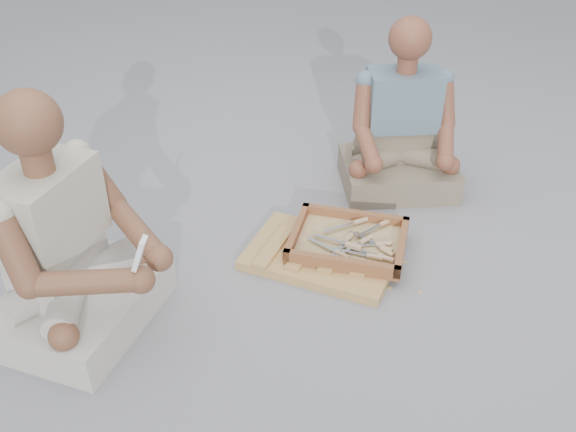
# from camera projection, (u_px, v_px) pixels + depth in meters

# --- Properties ---
(ground) EXTENTS (60.00, 60.00, 0.00)m
(ground) POSITION_uv_depth(u_px,v_px,m) (288.00, 301.00, 2.54)
(ground) COLOR gray
(ground) RESTS_ON ground
(carved_panel) EXTENTS (0.71, 0.57, 0.04)m
(carved_panel) POSITION_uv_depth(u_px,v_px,m) (322.00, 256.00, 2.75)
(carved_panel) COLOR #A4783F
(carved_panel) RESTS_ON ground
(tool_tray) EXTENTS (0.53, 0.44, 0.06)m
(tool_tray) POSITION_uv_depth(u_px,v_px,m) (348.00, 242.00, 2.77)
(tool_tray) COLOR brown
(tool_tray) RESTS_ON carved_panel
(chisel_0) EXTENTS (0.21, 0.08, 0.02)m
(chisel_0) POSITION_uv_depth(u_px,v_px,m) (349.00, 244.00, 2.72)
(chisel_0) COLOR silver
(chisel_0) RESTS_ON tool_tray
(chisel_1) EXTENTS (0.17, 0.16, 0.02)m
(chisel_1) POSITION_uv_depth(u_px,v_px,m) (383.00, 249.00, 2.70)
(chisel_1) COLOR silver
(chisel_1) RESTS_ON tool_tray
(chisel_2) EXTENTS (0.11, 0.21, 0.02)m
(chisel_2) POSITION_uv_depth(u_px,v_px,m) (346.00, 241.00, 2.75)
(chisel_2) COLOR silver
(chisel_2) RESTS_ON tool_tray
(chisel_3) EXTENTS (0.19, 0.14, 0.02)m
(chisel_3) POSITION_uv_depth(u_px,v_px,m) (338.00, 253.00, 2.68)
(chisel_3) COLOR silver
(chisel_3) RESTS_ON tool_tray
(chisel_4) EXTENTS (0.17, 0.17, 0.02)m
(chisel_4) POSITION_uv_depth(u_px,v_px,m) (382.00, 224.00, 2.85)
(chisel_4) COLOR silver
(chisel_4) RESTS_ON tool_tray
(chisel_5) EXTENTS (0.19, 0.14, 0.02)m
(chisel_5) POSITION_uv_depth(u_px,v_px,m) (381.00, 246.00, 2.72)
(chisel_5) COLOR silver
(chisel_5) RESTS_ON tool_tray
(chisel_6) EXTENTS (0.16, 0.18, 0.02)m
(chisel_6) POSITION_uv_depth(u_px,v_px,m) (362.00, 242.00, 2.75)
(chisel_6) COLOR silver
(chisel_6) RESTS_ON tool_tray
(chisel_7) EXTENTS (0.22, 0.06, 0.02)m
(chisel_7) POSITION_uv_depth(u_px,v_px,m) (370.00, 256.00, 2.66)
(chisel_7) COLOR silver
(chisel_7) RESTS_ON tool_tray
(chisel_8) EXTENTS (0.21, 0.09, 0.02)m
(chisel_8) POSITION_uv_depth(u_px,v_px,m) (381.00, 257.00, 2.65)
(chisel_8) COLOR silver
(chisel_8) RESTS_ON tool_tray
(chisel_9) EXTENTS (0.22, 0.07, 0.02)m
(chisel_9) POSITION_uv_depth(u_px,v_px,m) (378.00, 244.00, 2.74)
(chisel_9) COLOR silver
(chisel_9) RESTS_ON tool_tray
(chisel_10) EXTENTS (0.19, 0.14, 0.02)m
(chisel_10) POSITION_uv_depth(u_px,v_px,m) (356.00, 222.00, 2.86)
(chisel_10) COLOR silver
(chisel_10) RESTS_ON tool_tray
(wood_chip_0) EXTENTS (0.02, 0.02, 0.00)m
(wood_chip_0) POSITION_uv_depth(u_px,v_px,m) (390.00, 288.00, 2.60)
(wood_chip_0) COLOR tan
(wood_chip_0) RESTS_ON ground
(wood_chip_1) EXTENTS (0.02, 0.02, 0.00)m
(wood_chip_1) POSITION_uv_depth(u_px,v_px,m) (405.00, 262.00, 2.75)
(wood_chip_1) COLOR tan
(wood_chip_1) RESTS_ON ground
(wood_chip_2) EXTENTS (0.02, 0.02, 0.00)m
(wood_chip_2) POSITION_uv_depth(u_px,v_px,m) (312.00, 232.00, 2.93)
(wood_chip_2) COLOR tan
(wood_chip_2) RESTS_ON ground
(wood_chip_3) EXTENTS (0.02, 0.02, 0.00)m
(wood_chip_3) POSITION_uv_depth(u_px,v_px,m) (337.00, 254.00, 2.79)
(wood_chip_3) COLOR tan
(wood_chip_3) RESTS_ON ground
(wood_chip_4) EXTENTS (0.02, 0.02, 0.00)m
(wood_chip_4) POSITION_uv_depth(u_px,v_px,m) (365.00, 222.00, 3.00)
(wood_chip_4) COLOR tan
(wood_chip_4) RESTS_ON ground
(wood_chip_5) EXTENTS (0.02, 0.02, 0.00)m
(wood_chip_5) POSITION_uv_depth(u_px,v_px,m) (420.00, 292.00, 2.58)
(wood_chip_5) COLOR tan
(wood_chip_5) RESTS_ON ground
(wood_chip_6) EXTENTS (0.02, 0.02, 0.00)m
(wood_chip_6) POSITION_uv_depth(u_px,v_px,m) (365.00, 260.00, 2.76)
(wood_chip_6) COLOR tan
(wood_chip_6) RESTS_ON ground
(wood_chip_7) EXTENTS (0.02, 0.02, 0.00)m
(wood_chip_7) POSITION_uv_depth(u_px,v_px,m) (403.00, 245.00, 2.85)
(wood_chip_7) COLOR tan
(wood_chip_7) RESTS_ON ground
(wood_chip_8) EXTENTS (0.02, 0.02, 0.00)m
(wood_chip_8) POSITION_uv_depth(u_px,v_px,m) (365.00, 228.00, 2.96)
(wood_chip_8) COLOR tan
(wood_chip_8) RESTS_ON ground
(wood_chip_9) EXTENTS (0.02, 0.02, 0.00)m
(wood_chip_9) POSITION_uv_depth(u_px,v_px,m) (278.00, 231.00, 2.94)
(wood_chip_9) COLOR tan
(wood_chip_9) RESTS_ON ground
(wood_chip_10) EXTENTS (0.02, 0.02, 0.00)m
(wood_chip_10) POSITION_uv_depth(u_px,v_px,m) (333.00, 278.00, 2.66)
(wood_chip_10) COLOR tan
(wood_chip_10) RESTS_ON ground
(wood_chip_11) EXTENTS (0.02, 0.02, 0.00)m
(wood_chip_11) POSITION_uv_depth(u_px,v_px,m) (395.00, 264.00, 2.74)
(wood_chip_11) COLOR tan
(wood_chip_11) RESTS_ON ground
(craftsman) EXTENTS (0.68, 0.69, 0.93)m
(craftsman) POSITION_uv_depth(u_px,v_px,m) (69.00, 254.00, 2.28)
(craftsman) COLOR #BAB7AC
(craftsman) RESTS_ON ground
(companion) EXTENTS (0.62, 0.54, 0.85)m
(companion) POSITION_uv_depth(u_px,v_px,m) (401.00, 134.00, 3.13)
(companion) COLOR #7C7159
(companion) RESTS_ON ground
(mobile_phone) EXTENTS (0.06, 0.05, 0.12)m
(mobile_phone) POSITION_uv_depth(u_px,v_px,m) (140.00, 253.00, 2.06)
(mobile_phone) COLOR white
(mobile_phone) RESTS_ON craftsman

